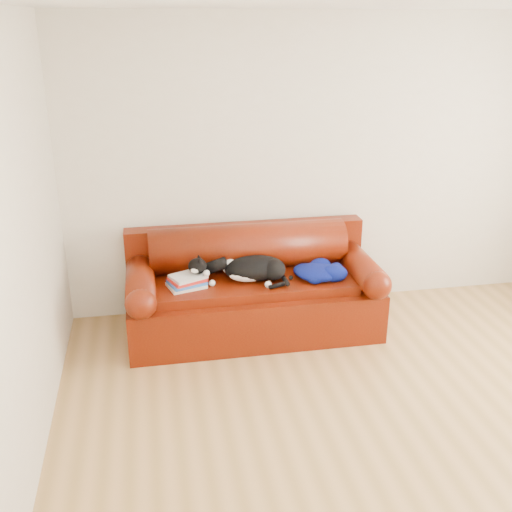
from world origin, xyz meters
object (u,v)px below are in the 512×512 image
(sofa_base, at_px, (253,305))
(cat, at_px, (253,269))
(book_stack, at_px, (187,281))
(blanket, at_px, (319,271))

(sofa_base, distance_m, cat, 0.37)
(sofa_base, bearing_deg, book_stack, -170.36)
(book_stack, xyz_separation_m, cat, (0.55, 0.03, 0.05))
(sofa_base, xyz_separation_m, blanket, (0.54, -0.11, 0.32))
(sofa_base, height_order, book_stack, book_stack)
(blanket, bearing_deg, sofa_base, 168.12)
(book_stack, relative_size, cat, 0.49)
(sofa_base, height_order, cat, cat)
(book_stack, distance_m, cat, 0.55)
(blanket, bearing_deg, cat, 174.98)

